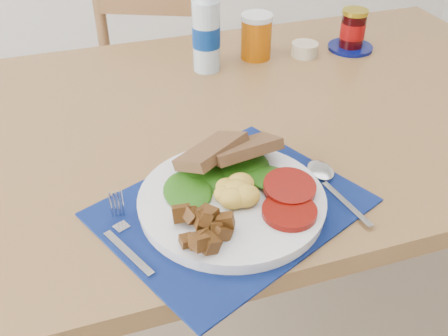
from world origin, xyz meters
name	(u,v)px	position (x,y,z in m)	size (l,w,h in m)	color
table	(263,141)	(0.00, 0.20, 0.67)	(1.40, 0.90, 0.75)	brown
chair_far	(168,79)	(-0.08, 0.82, 0.54)	(0.50, 0.49, 1.05)	brown
placemat	(232,207)	(-0.18, -0.09, 0.75)	(0.40, 0.31, 0.00)	black
breakfast_plate	(229,199)	(-0.18, -0.09, 0.77)	(0.30, 0.30, 0.07)	silver
fork	(124,236)	(-0.36, -0.11, 0.76)	(0.06, 0.17, 0.00)	#B2B5BA
spoon	(328,181)	(0.00, -0.08, 0.76)	(0.04, 0.19, 0.01)	#B2B5BA
water_bottle	(206,30)	(-0.06, 0.43, 0.85)	(0.07, 0.07, 0.23)	#ADBFCC
juice_glass	(256,38)	(0.08, 0.45, 0.80)	(0.08, 0.08, 0.11)	#AA4E04
ramekin	(305,49)	(0.20, 0.42, 0.77)	(0.07, 0.07, 0.03)	#BFAF8C
jam_on_saucer	(352,32)	(0.33, 0.42, 0.80)	(0.12, 0.12, 0.11)	#050C50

